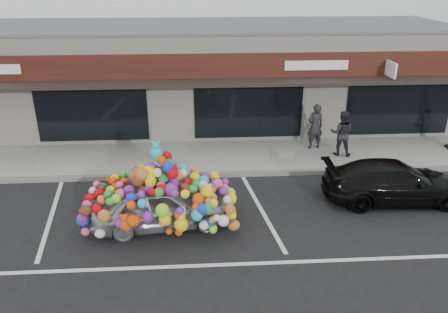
{
  "coord_description": "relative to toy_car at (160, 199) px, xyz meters",
  "views": [
    {
      "loc": [
        1.02,
        -10.77,
        6.43
      ],
      "look_at": [
        1.79,
        1.4,
        1.21
      ],
      "focal_mm": 35.0,
      "sensor_mm": 36.0,
      "label": 1
    }
  ],
  "objects": [
    {
      "name": "lane_line",
      "position": [
        2.04,
        -1.9,
        -0.78
      ],
      "size": [
        14.0,
        0.12,
        0.01
      ],
      "primitive_type": "cube",
      "color": "silver",
      "rests_on": "ground"
    },
    {
      "name": "kerb",
      "position": [
        0.04,
        2.9,
        -0.71
      ],
      "size": [
        26.0,
        0.18,
        0.16
      ],
      "primitive_type": "cube",
      "color": "slate",
      "rests_on": "ground"
    },
    {
      "name": "parking_stripe_right",
      "position": [
        8.24,
        0.6,
        -0.78
      ],
      "size": [
        0.73,
        4.37,
        0.01
      ],
      "primitive_type": "cube",
      "rotation": [
        0.0,
        0.0,
        0.14
      ],
      "color": "silver",
      "rests_on": "ground"
    },
    {
      "name": "toy_car",
      "position": [
        0.0,
        0.0,
        0.0
      ],
      "size": [
        2.7,
        4.13,
        2.3
      ],
      "rotation": [
        0.0,
        0.0,
        1.69
      ],
      "color": "#B5BCC1",
      "rests_on": "ground"
    },
    {
      "name": "parking_stripe_left",
      "position": [
        -3.16,
        0.6,
        -0.78
      ],
      "size": [
        0.73,
        4.37,
        0.01
      ],
      "primitive_type": "cube",
      "rotation": [
        0.0,
        0.0,
        0.14
      ],
      "color": "silver",
      "rests_on": "ground"
    },
    {
      "name": "pedestrian_a",
      "position": [
        5.46,
        4.89,
        0.24
      ],
      "size": [
        0.7,
        0.52,
        1.73
      ],
      "primitive_type": "imported",
      "rotation": [
        0.0,
        0.0,
        3.32
      ],
      "color": "black",
      "rests_on": "sidewalk"
    },
    {
      "name": "black_sedan",
      "position": [
        6.87,
        0.95,
        -0.17
      ],
      "size": [
        1.83,
        4.24,
        1.21
      ],
      "primitive_type": "imported",
      "rotation": [
        0.0,
        0.0,
        1.54
      ],
      "color": "black",
      "rests_on": "ground"
    },
    {
      "name": "ground",
      "position": [
        0.04,
        0.4,
        -0.78
      ],
      "size": [
        90.0,
        90.0,
        0.0
      ],
      "primitive_type": "plane",
      "color": "black",
      "rests_on": "ground"
    },
    {
      "name": "parking_stripe_mid",
      "position": [
        2.84,
        0.6,
        -0.78
      ],
      "size": [
        0.73,
        4.37,
        0.01
      ],
      "primitive_type": "cube",
      "rotation": [
        0.0,
        0.0,
        0.14
      ],
      "color": "silver",
      "rests_on": "ground"
    },
    {
      "name": "shop_building",
      "position": [
        0.04,
        8.84,
        1.38
      ],
      "size": [
        24.0,
        7.2,
        4.31
      ],
      "color": "silver",
      "rests_on": "ground"
    },
    {
      "name": "pedestrian_b",
      "position": [
        6.25,
        4.19,
        0.2
      ],
      "size": [
        0.97,
        0.86,
        1.67
      ],
      "primitive_type": "imported",
      "rotation": [
        0.0,
        0.0,
        2.82
      ],
      "color": "black",
      "rests_on": "sidewalk"
    },
    {
      "name": "sidewalk",
      "position": [
        0.04,
        4.4,
        -0.71
      ],
      "size": [
        26.0,
        3.0,
        0.15
      ],
      "primitive_type": "cube",
      "color": "gray",
      "rests_on": "ground"
    }
  ]
}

